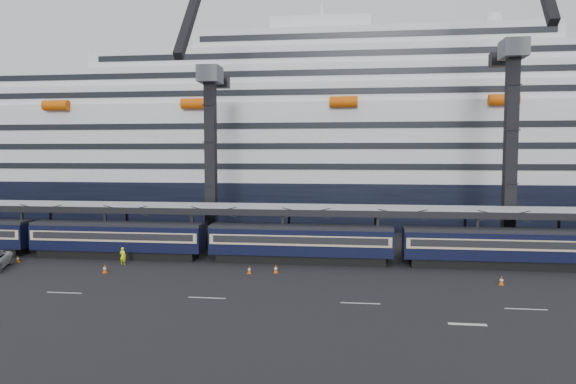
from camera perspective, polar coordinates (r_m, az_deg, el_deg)
name	(u,v)px	position (r m, az deg, el deg)	size (l,w,h in m)	color
ground	(384,290)	(44.16, 10.60, -10.69)	(260.00, 260.00, 0.00)	black
lane_markings	(505,313)	(40.53, 22.93, -12.31)	(111.00, 4.27, 0.02)	beige
train	(333,243)	(53.42, 4.97, -5.61)	(133.05, 3.00, 4.05)	black
canopy	(377,210)	(56.99, 9.82, -1.94)	(130.00, 6.25, 5.53)	#9FA1A8
cruise_ship	(362,148)	(88.61, 8.20, 4.85)	(214.09, 28.84, 34.00)	black
crane_dark_near	(210,149)	(63.58, -8.69, 4.73)	(4.50, 17.75, 35.08)	#4B4E53
crane_dark_mid	(512,136)	(62.78, 23.63, 5.74)	(4.50, 18.24, 39.64)	#4B4E53
worker	(123,256)	(55.50, -17.88, -6.78)	(0.67, 0.44, 1.83)	#E4FF0D
traffic_cone_a	(18,259)	(61.06, -27.83, -6.59)	(0.37, 0.37, 0.75)	#DC5406
traffic_cone_b	(105,269)	(52.46, -19.70, -8.01)	(0.42, 0.42, 0.84)	#DC5406
traffic_cone_c	(249,270)	(49.33, -4.33, -8.60)	(0.38, 0.38, 0.77)	#DC5406
traffic_cone_d	(276,269)	(49.45, -1.37, -8.51)	(0.42, 0.42, 0.84)	#DC5406
traffic_cone_e	(501,280)	(48.72, 22.63, -9.05)	(0.41, 0.41, 0.81)	#DC5406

